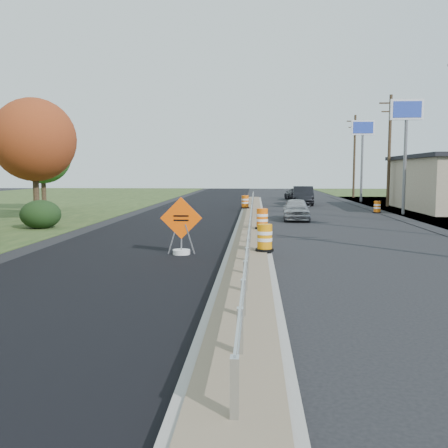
# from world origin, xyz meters

# --- Properties ---
(ground) EXTENTS (140.00, 140.00, 0.00)m
(ground) POSITION_xyz_m (0.00, 0.00, 0.00)
(ground) COLOR black
(ground) RESTS_ON ground
(milled_overlay) EXTENTS (7.20, 120.00, 0.01)m
(milled_overlay) POSITION_xyz_m (-4.40, 10.00, 0.01)
(milled_overlay) COLOR black
(milled_overlay) RESTS_ON ground
(median) EXTENTS (1.60, 55.00, 0.23)m
(median) POSITION_xyz_m (0.00, 8.00, 0.11)
(median) COLOR gray
(median) RESTS_ON ground
(guardrail) EXTENTS (0.10, 46.15, 0.72)m
(guardrail) POSITION_xyz_m (0.00, 9.00, 0.73)
(guardrail) COLOR silver
(guardrail) RESTS_ON median
(pylon_sign_mid) EXTENTS (2.20, 0.30, 7.90)m
(pylon_sign_mid) POSITION_xyz_m (10.50, 16.00, 6.48)
(pylon_sign_mid) COLOR slate
(pylon_sign_mid) RESTS_ON ground
(pylon_sign_north) EXTENTS (2.20, 0.30, 7.90)m
(pylon_sign_north) POSITION_xyz_m (10.50, 30.00, 6.48)
(pylon_sign_north) COLOR slate
(pylon_sign_north) RESTS_ON ground
(utility_pole_nmid) EXTENTS (1.90, 0.26, 9.40)m
(utility_pole_nmid) POSITION_xyz_m (11.50, 24.00, 4.93)
(utility_pole_nmid) COLOR #473523
(utility_pole_nmid) RESTS_ON ground
(utility_pole_north) EXTENTS (1.90, 0.26, 9.40)m
(utility_pole_north) POSITION_xyz_m (11.50, 39.00, 4.93)
(utility_pole_north) COLOR #473523
(utility_pole_north) RESTS_ON ground
(hedge_north) EXTENTS (2.09, 2.09, 1.52)m
(hedge_north) POSITION_xyz_m (-11.00, 6.00, 0.76)
(hedge_north) COLOR black
(hedge_north) RESTS_ON ground
(tree_near_red) EXTENTS (4.95, 4.95, 7.35)m
(tree_near_red) POSITION_xyz_m (-13.00, 10.00, 4.86)
(tree_near_red) COLOR #473523
(tree_near_red) RESTS_ON ground
(tree_near_back) EXTENTS (4.29, 4.29, 6.37)m
(tree_near_back) POSITION_xyz_m (-16.00, 18.00, 4.21)
(tree_near_back) COLOR #473523
(tree_near_back) RESTS_ON ground
(caution_sign) EXTENTS (1.51, 0.63, 2.08)m
(caution_sign) POSITION_xyz_m (-2.43, -1.71, 0.53)
(caution_sign) COLOR white
(caution_sign) RESTS_ON ground
(barrel_median_near) EXTENTS (0.64, 0.64, 0.94)m
(barrel_median_near) POSITION_xyz_m (0.55, -2.15, 0.68)
(barrel_median_near) COLOR black
(barrel_median_near) RESTS_ON median
(barrel_median_mid) EXTENTS (0.67, 0.67, 0.99)m
(barrel_median_mid) POSITION_xyz_m (0.55, 4.57, 0.70)
(barrel_median_mid) COLOR black
(barrel_median_mid) RESTS_ON median
(barrel_median_far) EXTENTS (0.66, 0.66, 0.97)m
(barrel_median_far) POSITION_xyz_m (-0.55, 18.32, 0.69)
(barrel_median_far) COLOR black
(barrel_median_far) RESTS_ON median
(barrel_shoulder_mid) EXTENTS (0.60, 0.60, 0.87)m
(barrel_shoulder_mid) POSITION_xyz_m (9.01, 17.25, 0.42)
(barrel_shoulder_mid) COLOR black
(barrel_shoulder_mid) RESTS_ON ground
(car_silver) EXTENTS (1.77, 4.03, 1.35)m
(car_silver) POSITION_xyz_m (2.75, 11.59, 0.68)
(car_silver) COLOR #A5A5A9
(car_silver) RESTS_ON ground
(car_dark_mid) EXTENTS (2.09, 5.17, 1.67)m
(car_dark_mid) POSITION_xyz_m (4.53, 26.14, 0.84)
(car_dark_mid) COLOR black
(car_dark_mid) RESTS_ON ground
(car_dark_far) EXTENTS (2.10, 4.40, 1.24)m
(car_dark_far) POSITION_xyz_m (4.39, 34.00, 0.62)
(car_dark_far) COLOR black
(car_dark_far) RESTS_ON ground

